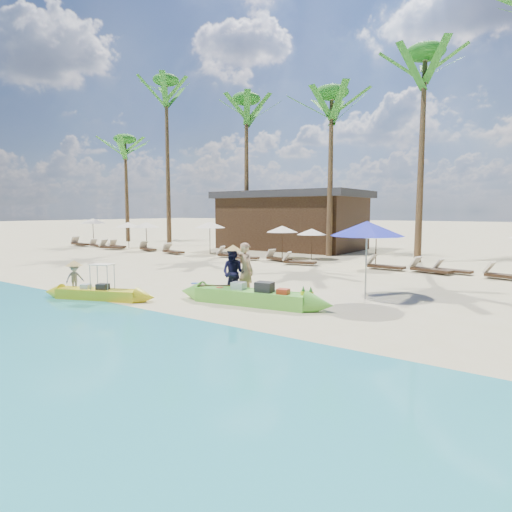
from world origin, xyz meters
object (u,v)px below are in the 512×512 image
Objects in this scene: tourist at (246,270)px; blue_umbrella at (367,229)px; yellow_canoe at (98,294)px; green_canoe at (251,297)px.

tourist is 4.13m from blue_umbrella.
yellow_canoe is 1.69× the size of blue_umbrella.
green_canoe is at bearing 152.58° from tourist.
tourist reaches higher than green_canoe.
blue_umbrella is at bearing -130.10° from tourist.
green_canoe is at bearing 5.42° from yellow_canoe.
blue_umbrella reaches higher than green_canoe.
green_canoe is 4.99m from yellow_canoe.
blue_umbrella reaches higher than yellow_canoe.
blue_umbrella is (3.29, 2.08, 1.37)m from tourist.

